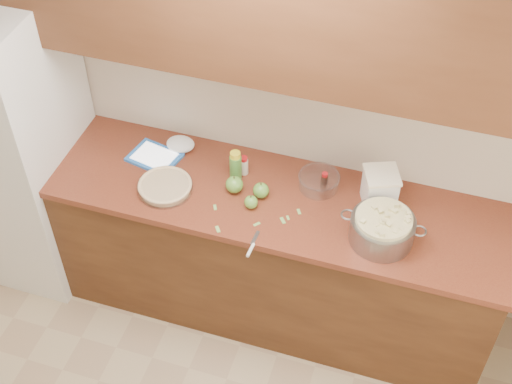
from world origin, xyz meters
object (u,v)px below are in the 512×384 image
(pie, at_px, (165,187))
(tablet, at_px, (154,157))
(flour_canister, at_px, (380,188))
(colander, at_px, (382,229))

(pie, relative_size, tablet, 0.97)
(flour_canister, distance_m, tablet, 1.23)
(colander, distance_m, flour_canister, 0.25)
(pie, relative_size, colander, 0.70)
(pie, bearing_deg, tablet, 126.16)
(pie, xyz_separation_m, tablet, (-0.15, 0.21, -0.01))
(colander, relative_size, tablet, 1.39)
(pie, distance_m, colander, 1.13)
(flour_canister, relative_size, tablet, 0.73)
(flour_canister, bearing_deg, tablet, -178.30)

